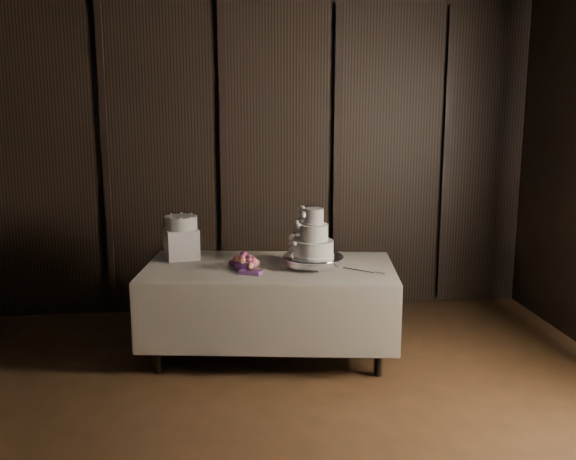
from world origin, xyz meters
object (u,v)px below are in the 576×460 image
Objects in this scene: cake_stand at (313,262)px; box_pedestal at (182,244)px; bouquet at (243,263)px; small_cake at (181,223)px; wedding_cake at (310,238)px; display_table at (270,307)px.

cake_stand is 1.13m from box_pedestal.
small_cake is at bearing 137.25° from bouquet.
cake_stand is 0.56m from bouquet.
cake_stand is at bearing 28.29° from wedding_cake.
small_cake is at bearing 162.54° from display_table.
box_pedestal reaches higher than bouquet.
box_pedestal is at bearing 180.00° from small_cake.
display_table is 7.90× the size of small_cake.
display_table is at bearing 167.44° from cake_stand.
bouquet is 0.67m from box_pedestal.
small_cake reaches higher than box_pedestal.
wedding_cake is (0.31, -0.09, 0.58)m from display_table.
small_cake is (0.00, 0.00, 0.18)m from box_pedestal.
box_pedestal is at bearing 158.24° from cake_stand.
wedding_cake is 1.02× the size of bouquet.
bouquet is (-0.56, -0.04, 0.01)m from cake_stand.
cake_stand is at bearing -4.16° from display_table.
cake_stand is 1.29× the size of bouquet.
display_table is 1.02m from small_cake.
bouquet is at bearing -42.75° from small_cake.
cake_stand is at bearing 3.69° from bouquet.
cake_stand is 0.20m from wedding_cake.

